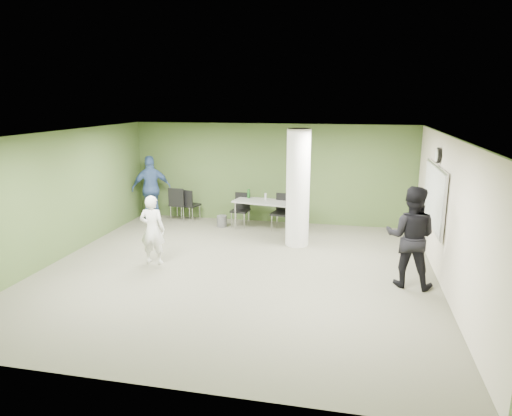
% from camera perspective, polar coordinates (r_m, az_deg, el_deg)
% --- Properties ---
extents(floor, '(8.00, 8.00, 0.00)m').
position_cam_1_polar(floor, '(9.53, -2.42, -7.84)').
color(floor, '#504F3F').
rests_on(floor, ground).
extents(ceiling, '(8.00, 8.00, 0.00)m').
position_cam_1_polar(ceiling, '(8.90, -2.60, 9.20)').
color(ceiling, white).
rests_on(ceiling, wall_back).
extents(wall_back, '(8.00, 2.80, 0.02)m').
position_cam_1_polar(wall_back, '(12.95, 1.92, 4.32)').
color(wall_back, '#445B2B').
rests_on(wall_back, floor).
extents(wall_left, '(0.02, 8.00, 2.80)m').
position_cam_1_polar(wall_left, '(10.82, -23.50, 1.36)').
color(wall_left, '#445B2B').
rests_on(wall_left, floor).
extents(wall_right_cream, '(0.02, 8.00, 2.80)m').
position_cam_1_polar(wall_right_cream, '(9.01, 22.95, -0.85)').
color(wall_right_cream, beige).
rests_on(wall_right_cream, floor).
extents(column, '(0.56, 0.56, 2.80)m').
position_cam_1_polar(column, '(10.86, 5.26, 2.48)').
color(column, silver).
rests_on(column, floor).
extents(whiteboard, '(0.05, 2.30, 1.30)m').
position_cam_1_polar(whiteboard, '(10.13, 21.35, 1.37)').
color(whiteboard, silver).
rests_on(whiteboard, wall_right_cream).
extents(wall_clock, '(0.06, 0.32, 0.32)m').
position_cam_1_polar(wall_clock, '(10.00, 21.78, 6.14)').
color(wall_clock, black).
rests_on(wall_clock, wall_right_cream).
extents(folding_table, '(1.77, 1.01, 1.04)m').
position_cam_1_polar(folding_table, '(12.27, 1.09, 0.67)').
color(folding_table, gray).
rests_on(folding_table, floor).
extents(wastebasket, '(0.27, 0.27, 0.32)m').
position_cam_1_polar(wastebasket, '(12.68, -4.29, -1.65)').
color(wastebasket, '#4C4C4C').
rests_on(wastebasket, floor).
extents(chair_back_left, '(0.54, 0.54, 0.99)m').
position_cam_1_polar(chair_back_left, '(13.32, -9.68, 0.80)').
color(chair_back_left, black).
rests_on(chair_back_left, floor).
extents(chair_back_right, '(0.57, 0.57, 0.93)m').
position_cam_1_polar(chair_back_right, '(13.32, -8.41, 0.68)').
color(chair_back_right, black).
rests_on(chair_back_right, floor).
extents(chair_table_left, '(0.51, 0.51, 0.92)m').
position_cam_1_polar(chair_table_left, '(12.68, -1.86, 0.14)').
color(chair_table_left, black).
rests_on(chair_table_left, floor).
extents(chair_table_right, '(0.57, 0.57, 0.99)m').
position_cam_1_polar(chair_table_right, '(12.25, 3.37, -0.15)').
color(chair_table_right, black).
rests_on(chair_table_right, floor).
extents(woman_white, '(0.56, 0.38, 1.50)m').
position_cam_1_polar(woman_white, '(9.96, -12.82, -2.68)').
color(woman_white, white).
rests_on(woman_white, floor).
extents(man_black, '(1.07, 0.91, 1.92)m').
position_cam_1_polar(man_black, '(8.98, 18.77, -3.44)').
color(man_black, black).
rests_on(man_black, floor).
extents(man_blue, '(1.20, 0.94, 1.89)m').
position_cam_1_polar(man_blue, '(13.49, -12.94, 2.40)').
color(man_blue, '#3A5892').
rests_on(man_blue, floor).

